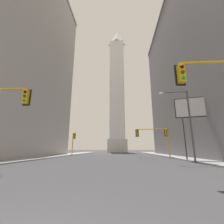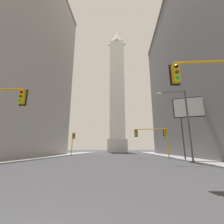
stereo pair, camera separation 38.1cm
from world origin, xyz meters
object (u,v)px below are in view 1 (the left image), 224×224
traffic_light_mid_right (157,135)px  traffic_light_mid_left (73,140)px  street_lamp (185,116)px  obelisk (117,89)px  billboard_sign (196,109)px

traffic_light_mid_right → traffic_light_mid_left: bearing=154.2°
traffic_light_mid_right → street_lamp: size_ratio=0.70×
obelisk → billboard_sign: obelisk is taller
street_lamp → billboard_sign: bearing=45.4°
street_lamp → traffic_light_mid_right: bearing=97.1°
obelisk → street_lamp: obelisk is taller
street_lamp → traffic_light_mid_left: bearing=136.2°
obelisk → traffic_light_mid_right: size_ratio=11.07×
street_lamp → obelisk: bearing=99.6°
billboard_sign → obelisk: bearing=103.1°
traffic_light_mid_left → billboard_sign: 26.45m
traffic_light_mid_left → billboard_sign: (21.38, -15.22, 3.26)m
traffic_light_mid_left → street_lamp: size_ratio=0.62×
street_lamp → billboard_sign: size_ratio=0.99×
obelisk → street_lamp: bearing=-80.4°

